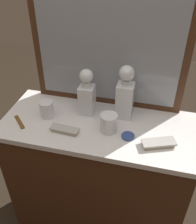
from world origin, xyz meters
TOP-DOWN VIEW (x-y plane):
  - ground_plane at (0.00, 0.00)m, footprint 6.00×6.00m
  - dresser at (0.00, 0.00)m, footprint 1.06×0.47m
  - dresser_mirror at (0.00, 0.22)m, footprint 0.85×0.03m
  - crystal_decanter_front at (-0.09, 0.09)m, footprint 0.08×0.08m
  - crystal_decanter_rear at (0.12, 0.11)m, footprint 0.09×0.09m
  - crystal_tumbler_right at (-0.29, 0.00)m, footprint 0.08×0.08m
  - crystal_tumbler_center at (0.07, -0.04)m, footprint 0.09×0.09m
  - silver_brush_far_left at (0.33, -0.09)m, footprint 0.18×0.12m
  - silver_brush_center at (-0.15, -0.10)m, footprint 0.15×0.06m
  - porcelain_dish at (0.17, -0.06)m, footprint 0.07×0.07m
  - tortoiseshell_comb at (-0.42, -0.09)m, footprint 0.10×0.10m

SIDE VIEW (x-z plane):
  - ground_plane at x=0.00m, z-range 0.00..0.00m
  - dresser at x=0.00m, z-range 0.00..0.92m
  - tortoiseshell_comb at x=-0.42m, z-range 0.92..0.92m
  - porcelain_dish at x=0.17m, z-range 0.92..0.93m
  - silver_brush_far_left at x=0.33m, z-range 0.92..0.94m
  - silver_brush_center at x=-0.15m, z-range 0.92..0.94m
  - crystal_tumbler_right at x=-0.29m, z-range 0.91..1.01m
  - crystal_tumbler_center at x=0.07m, z-range 0.91..1.01m
  - crystal_decanter_front at x=-0.09m, z-range 0.89..1.16m
  - crystal_decanter_rear at x=0.12m, z-range 0.89..1.19m
  - dresser_mirror at x=0.00m, z-range 0.92..1.71m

